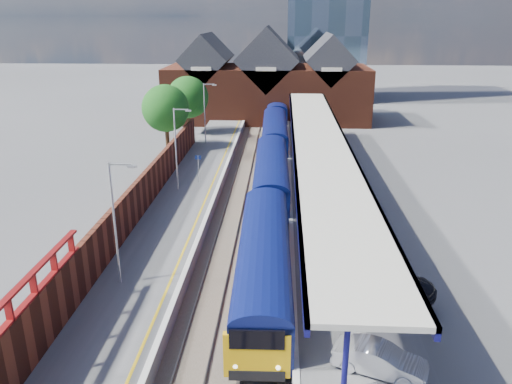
# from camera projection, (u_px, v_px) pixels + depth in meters

# --- Properties ---
(ground) EXTENTS (240.00, 240.00, 0.00)m
(ground) POSITION_uv_depth(u_px,v_px,m) (258.00, 174.00, 50.52)
(ground) COLOR #5B5B5E
(ground) RESTS_ON ground
(ballast_bed) EXTENTS (6.00, 76.00, 0.06)m
(ballast_bed) POSITION_uv_depth(u_px,v_px,m) (252.00, 210.00, 41.09)
(ballast_bed) COLOR #473D33
(ballast_bed) RESTS_ON ground
(rails) EXTENTS (4.51, 76.00, 0.14)m
(rails) POSITION_uv_depth(u_px,v_px,m) (252.00, 209.00, 41.06)
(rails) COLOR slate
(rails) RESTS_ON ground
(left_platform) EXTENTS (5.00, 76.00, 1.00)m
(left_platform) POSITION_uv_depth(u_px,v_px,m) (186.00, 203.00, 41.21)
(left_platform) COLOR #565659
(left_platform) RESTS_ON ground
(right_platform) EXTENTS (6.00, 76.00, 1.00)m
(right_platform) POSITION_uv_depth(u_px,v_px,m) (325.00, 206.00, 40.63)
(right_platform) COLOR #565659
(right_platform) RESTS_ON ground
(coping_left) EXTENTS (0.30, 76.00, 0.05)m
(coping_left) POSITION_uv_depth(u_px,v_px,m) (214.00, 198.00, 40.92)
(coping_left) COLOR silver
(coping_left) RESTS_ON left_platform
(coping_right) EXTENTS (0.30, 76.00, 0.05)m
(coping_right) POSITION_uv_depth(u_px,v_px,m) (290.00, 199.00, 40.60)
(coping_right) COLOR silver
(coping_right) RESTS_ON right_platform
(yellow_line) EXTENTS (0.14, 76.00, 0.01)m
(yellow_line) POSITION_uv_depth(u_px,v_px,m) (206.00, 198.00, 40.96)
(yellow_line) COLOR yellow
(yellow_line) RESTS_ON left_platform
(train) EXTENTS (3.13, 65.95, 3.45)m
(train) POSITION_uv_depth(u_px,v_px,m) (273.00, 149.00, 51.51)
(train) COLOR #0C1555
(train) RESTS_ON ground
(canopy) EXTENTS (4.50, 52.00, 4.48)m
(canopy) POSITION_uv_depth(u_px,v_px,m) (320.00, 143.00, 40.91)
(canopy) COLOR #0F0E53
(canopy) RESTS_ON right_platform
(lamp_post_b) EXTENTS (1.48, 0.18, 7.00)m
(lamp_post_b) POSITION_uv_depth(u_px,v_px,m) (117.00, 217.00, 26.58)
(lamp_post_b) COLOR #A5A8AA
(lamp_post_b) RESTS_ON left_platform
(lamp_post_c) EXTENTS (1.48, 0.18, 7.00)m
(lamp_post_c) POSITION_uv_depth(u_px,v_px,m) (177.00, 144.00, 41.64)
(lamp_post_c) COLOR #A5A8AA
(lamp_post_c) RESTS_ON left_platform
(lamp_post_d) EXTENTS (1.48, 0.18, 7.00)m
(lamp_post_d) POSITION_uv_depth(u_px,v_px,m) (206.00, 110.00, 56.70)
(lamp_post_d) COLOR #A5A8AA
(lamp_post_d) RESTS_ON left_platform
(platform_sign) EXTENTS (0.55, 0.08, 2.50)m
(platform_sign) POSITION_uv_depth(u_px,v_px,m) (198.00, 164.00, 44.22)
(platform_sign) COLOR #A5A8AA
(platform_sign) RESTS_ON left_platform
(brick_wall) EXTENTS (0.35, 50.00, 3.86)m
(brick_wall) POSITION_uv_depth(u_px,v_px,m) (130.00, 209.00, 34.61)
(brick_wall) COLOR #572417
(brick_wall) RESTS_ON left_platform
(station_building) EXTENTS (30.00, 12.12, 13.78)m
(station_building) POSITION_uv_depth(u_px,v_px,m) (267.00, 84.00, 75.06)
(station_building) COLOR #572417
(station_building) RESTS_ON ground
(tree_near) EXTENTS (5.20, 5.20, 8.10)m
(tree_near) POSITION_uv_depth(u_px,v_px,m) (167.00, 110.00, 54.81)
(tree_near) COLOR #382314
(tree_near) RESTS_ON ground
(tree_far) EXTENTS (5.20, 5.20, 8.10)m
(tree_far) POSITION_uv_depth(u_px,v_px,m) (189.00, 99.00, 62.29)
(tree_far) COLOR #382314
(tree_far) RESTS_ON ground
(parked_car_red) EXTENTS (4.10, 2.75, 1.30)m
(parked_car_red) POSITION_uv_depth(u_px,v_px,m) (346.00, 235.00, 32.44)
(parked_car_red) COLOR maroon
(parked_car_red) RESTS_ON right_platform
(parked_car_silver) EXTENTS (4.10, 2.69, 1.28)m
(parked_car_silver) POSITION_uv_depth(u_px,v_px,m) (380.00, 360.00, 20.69)
(parked_car_silver) COLOR #B4B5BA
(parked_car_silver) RESTS_ON right_platform
(parked_car_dark) EXTENTS (5.24, 3.55, 1.41)m
(parked_car_dark) POSITION_uv_depth(u_px,v_px,m) (390.00, 280.00, 26.75)
(parked_car_dark) COLOR black
(parked_car_dark) RESTS_ON right_platform
(parked_car_blue) EXTENTS (5.11, 3.25, 1.31)m
(parked_car_blue) POSITION_uv_depth(u_px,v_px,m) (343.00, 187.00, 41.59)
(parked_car_blue) COLOR navy
(parked_car_blue) RESTS_ON right_platform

